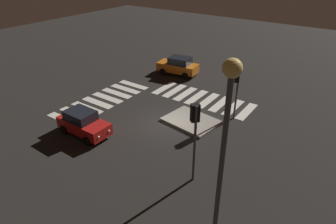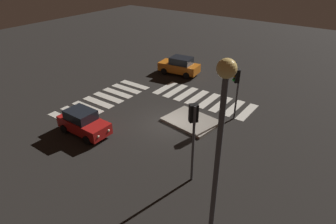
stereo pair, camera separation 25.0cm
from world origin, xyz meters
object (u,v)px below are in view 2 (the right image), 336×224
at_px(traffic_island, 191,121).
at_px(traffic_light_west, 193,124).
at_px(street_lamp, 219,149).
at_px(car_orange, 180,66).
at_px(car_red, 83,122).
at_px(traffic_light_south, 236,82).

bearing_deg(traffic_island, traffic_light_west, 121.55).
bearing_deg(street_lamp, traffic_island, -55.11).
bearing_deg(car_orange, car_red, 87.10).
distance_m(car_red, traffic_light_west, 8.93).
height_order(car_red, traffic_light_west, traffic_light_west).
height_order(car_red, street_lamp, street_lamp).
relative_size(traffic_light_west, street_lamp, 0.53).
distance_m(traffic_island, traffic_light_west, 7.05).
relative_size(car_red, traffic_light_south, 0.99).
bearing_deg(traffic_island, car_red, 46.75).
height_order(traffic_light_west, street_lamp, street_lamp).
xyz_separation_m(traffic_island, car_red, (5.29, 5.62, 0.74)).
relative_size(traffic_light_south, traffic_light_west, 0.86).
xyz_separation_m(car_orange, traffic_light_south, (-8.48, 5.43, 2.12)).
bearing_deg(traffic_light_west, traffic_island, -16.50).
distance_m(car_orange, street_lamp, 21.95).
xyz_separation_m(car_orange, traffic_light_west, (-9.46, 12.95, 2.60)).
distance_m(traffic_island, street_lamp, 12.86).
distance_m(car_orange, traffic_light_south, 10.29).
height_order(car_orange, street_lamp, street_lamp).
height_order(traffic_island, traffic_light_west, traffic_light_west).
bearing_deg(car_red, traffic_light_west, 2.86).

